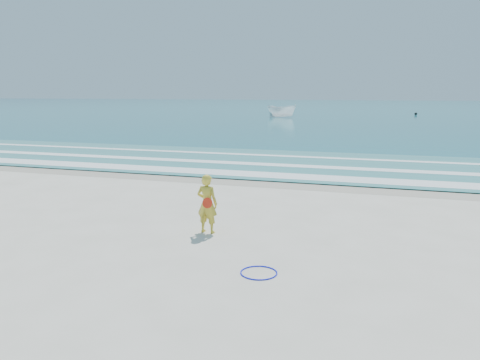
% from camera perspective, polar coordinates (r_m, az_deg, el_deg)
% --- Properties ---
extents(ground, '(400.00, 400.00, 0.00)m').
position_cam_1_polar(ground, '(10.76, -6.05, -9.07)').
color(ground, silver).
rests_on(ground, ground).
extents(wet_sand, '(400.00, 2.40, 0.00)m').
position_cam_1_polar(wet_sand, '(19.06, 4.85, -0.30)').
color(wet_sand, '#B2A893').
rests_on(wet_sand, ground).
extents(ocean, '(400.00, 190.00, 0.04)m').
position_cam_1_polar(ocean, '(114.38, 15.77, 8.51)').
color(ocean, '#19727F').
rests_on(ocean, ground).
extents(shallow, '(400.00, 10.00, 0.01)m').
position_cam_1_polar(shallow, '(23.89, 7.53, 1.99)').
color(shallow, '#59B7AD').
rests_on(shallow, ocean).
extents(foam_near, '(400.00, 1.40, 0.01)m').
position_cam_1_polar(foam_near, '(20.30, 5.67, 0.51)').
color(foam_near, white).
rests_on(foam_near, shallow).
extents(foam_mid, '(400.00, 0.90, 0.01)m').
position_cam_1_polar(foam_mid, '(23.11, 7.18, 1.72)').
color(foam_mid, white).
rests_on(foam_mid, shallow).
extents(foam_far, '(400.00, 0.60, 0.01)m').
position_cam_1_polar(foam_far, '(26.32, 8.50, 2.78)').
color(foam_far, white).
rests_on(foam_far, shallow).
extents(hoop, '(0.94, 0.94, 0.03)m').
position_cam_1_polar(hoop, '(9.69, 2.31, -11.23)').
color(hoop, '#0D18EB').
rests_on(hoop, ground).
extents(boat, '(5.01, 3.26, 1.81)m').
position_cam_1_polar(boat, '(66.85, 5.11, 8.37)').
color(boat, white).
rests_on(boat, ocean).
extents(buoy, '(0.42, 0.42, 0.42)m').
position_cam_1_polar(buoy, '(78.45, 20.64, 7.57)').
color(buoy, black).
rests_on(buoy, ocean).
extents(woman, '(0.60, 0.43, 1.55)m').
position_cam_1_polar(woman, '(12.16, -4.03, -2.90)').
color(woman, gold).
rests_on(woman, ground).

